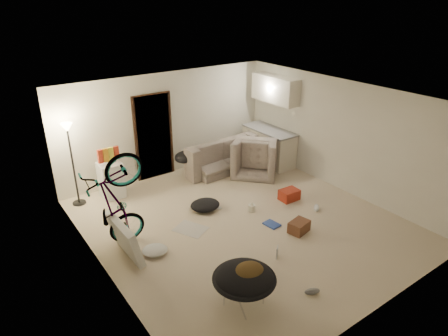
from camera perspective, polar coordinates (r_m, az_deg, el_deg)
floor at (r=8.02m, az=2.61°, el=-7.79°), size 5.50×6.00×0.02m
ceiling at (r=7.02m, az=3.00°, el=9.95°), size 5.50×6.00×0.02m
wall_back at (r=9.82m, az=-8.16°, el=6.23°), size 5.50×0.02×2.50m
wall_front at (r=5.68m, az=22.14°, el=-9.52°), size 5.50×0.02×2.50m
wall_left at (r=6.28m, az=-17.56°, el=-5.41°), size 0.02×6.00×2.50m
wall_right at (r=9.29m, az=16.37°, el=4.43°), size 0.02×6.00×2.50m
doorway at (r=9.69m, az=-10.06°, el=4.42°), size 0.85×0.10×2.04m
door_trim at (r=9.66m, az=-9.99°, el=4.37°), size 0.97×0.04×2.10m
floor_lamp at (r=8.69m, az=-21.14°, el=2.82°), size 0.28×0.28×1.81m
kitchen_counter at (r=10.61m, az=6.39°, el=3.06°), size 0.60×1.50×0.88m
counter_top at (r=10.45m, az=6.51°, el=5.41°), size 0.64×1.54×0.04m
kitchen_uppers at (r=10.25m, az=7.34°, el=11.10°), size 0.38×1.40×0.65m
sofa at (r=10.22m, az=-0.88°, el=1.55°), size 2.10×0.90×0.60m
armchair at (r=10.06m, az=4.63°, el=1.36°), size 1.41×1.42×0.69m
bicycle at (r=7.25m, az=-14.90°, el=-7.76°), size 1.95×0.98×1.09m
book_asset at (r=7.06m, az=7.47°, el=-12.78°), size 0.25×0.26×0.02m
mini_fridge at (r=9.12m, az=-15.81°, el=-1.66°), size 0.47×0.47×0.80m
snack_box_0 at (r=8.84m, az=-17.27°, el=1.59°), size 0.11×0.08×0.30m
snack_box_1 at (r=8.87m, az=-16.55°, el=1.76°), size 0.10×0.07×0.30m
snack_box_2 at (r=8.91m, az=-15.83°, el=1.94°), size 0.11×0.08×0.30m
snack_box_3 at (r=8.95m, az=-15.11°, el=2.12°), size 0.10×0.07×0.30m
saucer_chair at (r=5.94m, az=2.89°, el=-16.13°), size 0.92×0.92×0.66m
hoodie at (r=5.82m, az=3.52°, el=-14.62°), size 0.52×0.44×0.22m
sofa_drape at (r=9.67m, az=-5.53°, el=1.59°), size 0.59×0.50×0.28m
tv_box at (r=7.13m, az=-14.00°, el=-9.73°), size 0.28×1.03×0.69m
drink_case_a at (r=7.79m, az=10.66°, el=-8.24°), size 0.44×0.35×0.22m
drink_case_b at (r=8.88m, az=9.30°, el=-3.79°), size 0.42×0.31×0.24m
juicer at (r=8.35m, az=3.99°, el=-5.65°), size 0.15×0.15×0.21m
newspaper at (r=7.82m, az=-4.79°, el=-8.67°), size 0.67×0.73×0.01m
book_blue at (r=7.96m, az=6.84°, el=-7.99°), size 0.26×0.33×0.03m
book_white at (r=8.51m, az=-1.43°, el=-5.58°), size 0.21×0.27×0.02m
shoe_0 at (r=9.82m, az=-3.36°, el=-1.10°), size 0.25×0.11×0.09m
shoe_1 at (r=9.84m, az=-4.73°, el=-1.06°), size 0.25×0.32×0.11m
shoe_2 at (r=6.69m, az=5.83°, el=-14.64°), size 0.19×0.29×0.10m
shoe_3 at (r=6.47m, az=12.49°, el=-16.83°), size 0.27×0.19×0.09m
shoe_4 at (r=8.61m, az=13.08°, el=-5.56°), size 0.28×0.28×0.10m
clothes_lump_a at (r=8.41m, az=-2.72°, el=-5.30°), size 0.71×0.64×0.20m
clothes_lump_c at (r=7.21m, az=-9.85°, el=-11.49°), size 0.57×0.55×0.14m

